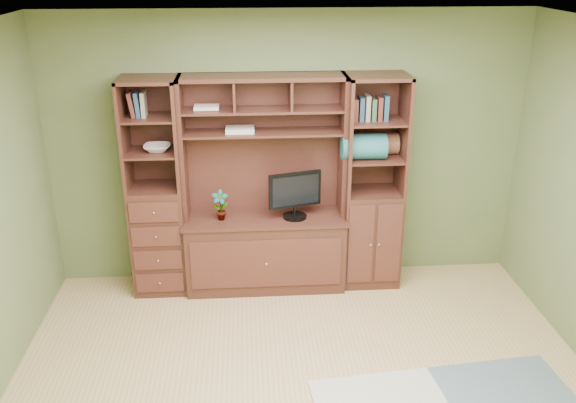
{
  "coord_description": "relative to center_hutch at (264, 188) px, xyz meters",
  "views": [
    {
      "loc": [
        -0.4,
        -3.54,
        3.04
      ],
      "look_at": [
        -0.05,
        1.2,
        1.1
      ],
      "focal_mm": 38.0,
      "sensor_mm": 36.0,
      "label": 1
    }
  ],
  "objects": [
    {
      "name": "monitor",
      "position": [
        0.28,
        -0.03,
        0.01
      ],
      "size": [
        0.55,
        0.35,
        0.62
      ],
      "primitive_type": "cube",
      "rotation": [
        0.0,
        0.0,
        0.27
      ],
      "color": "black",
      "rests_on": "center_hutch"
    },
    {
      "name": "center_hutch",
      "position": [
        0.0,
        0.0,
        0.0
      ],
      "size": [
        1.54,
        0.53,
        2.05
      ],
      "primitive_type": "cube",
      "color": "#432017",
      "rests_on": "ground"
    },
    {
      "name": "orchid",
      "position": [
        -0.41,
        -0.03,
        -0.15
      ],
      "size": [
        0.15,
        0.1,
        0.29
      ],
      "primitive_type": "imported",
      "color": "#A04436",
      "rests_on": "center_hutch"
    },
    {
      "name": "left_tower",
      "position": [
        -1.0,
        0.04,
        0.0
      ],
      "size": [
        0.5,
        0.45,
        2.05
      ],
      "primitive_type": "cube",
      "color": "#432017",
      "rests_on": "ground"
    },
    {
      "name": "blanket_red",
      "position": [
        1.08,
        0.12,
        0.36
      ],
      "size": [
        0.36,
        0.2,
        0.2
      ],
      "primitive_type": "cube",
      "color": "brown",
      "rests_on": "right_tower"
    },
    {
      "name": "bowl",
      "position": [
        -0.96,
        0.04,
        0.39
      ],
      "size": [
        0.24,
        0.24,
        0.06
      ],
      "primitive_type": "imported",
      "color": "white",
      "rests_on": "left_tower"
    },
    {
      "name": "right_tower",
      "position": [
        1.02,
        0.04,
        0.0
      ],
      "size": [
        0.55,
        0.45,
        2.05
      ],
      "primitive_type": "cube",
      "color": "#432017",
      "rests_on": "ground"
    },
    {
      "name": "room",
      "position": [
        0.24,
        -1.73,
        0.28
      ],
      "size": [
        4.6,
        4.1,
        2.64
      ],
      "color": "tan",
      "rests_on": "ground"
    },
    {
      "name": "magazines",
      "position": [
        -0.21,
        0.09,
        0.54
      ],
      "size": [
        0.26,
        0.19,
        0.04
      ],
      "primitive_type": "cube",
      "color": "beige",
      "rests_on": "center_hutch"
    },
    {
      "name": "blanket_teal",
      "position": [
        0.91,
        -0.01,
        0.38
      ],
      "size": [
        0.41,
        0.23,
        0.23
      ],
      "primitive_type": "cube",
      "color": "#276467",
      "rests_on": "right_tower"
    }
  ]
}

